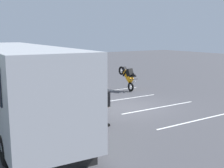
{
  "coord_description": "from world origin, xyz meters",
  "views": [
    {
      "loc": [
        -11.41,
        8.32,
        3.7
      ],
      "look_at": [
        1.02,
        0.34,
        1.1
      ],
      "focal_mm": 45.28,
      "sensor_mm": 36.0,
      "label": 1
    }
  ],
  "objects_px": {
    "stunt_motorcycle": "(128,76)",
    "spectator_left": "(96,96)",
    "spectator_far_left": "(105,102)",
    "spectator_right": "(70,89)",
    "tour_bus": "(18,86)",
    "spectator_centre": "(78,94)",
    "parked_motorcycle_silver": "(80,115)"
  },
  "relations": [
    {
      "from": "tour_bus",
      "to": "parked_motorcycle_silver",
      "type": "xyz_separation_m",
      "value": [
        -1.56,
        -1.98,
        -1.16
      ]
    },
    {
      "from": "spectator_far_left",
      "to": "spectator_left",
      "type": "relative_size",
      "value": 0.96
    },
    {
      "from": "tour_bus",
      "to": "spectator_left",
      "type": "relative_size",
      "value": 6.01
    },
    {
      "from": "tour_bus",
      "to": "spectator_centre",
      "type": "height_order",
      "value": "tour_bus"
    },
    {
      "from": "spectator_far_left",
      "to": "tour_bus",
      "type": "bearing_deg",
      "value": 53.88
    },
    {
      "from": "spectator_far_left",
      "to": "spectator_left",
      "type": "bearing_deg",
      "value": -8.59
    },
    {
      "from": "tour_bus",
      "to": "spectator_right",
      "type": "xyz_separation_m",
      "value": [
        1.25,
        -2.85,
        -0.62
      ]
    },
    {
      "from": "tour_bus",
      "to": "spectator_right",
      "type": "distance_m",
      "value": 3.17
    },
    {
      "from": "stunt_motorcycle",
      "to": "spectator_left",
      "type": "bearing_deg",
      "value": 131.99
    },
    {
      "from": "tour_bus",
      "to": "spectator_left",
      "type": "bearing_deg",
      "value": -109.08
    },
    {
      "from": "spectator_left",
      "to": "stunt_motorcycle",
      "type": "bearing_deg",
      "value": -48.01
    },
    {
      "from": "spectator_centre",
      "to": "parked_motorcycle_silver",
      "type": "height_order",
      "value": "spectator_centre"
    },
    {
      "from": "spectator_centre",
      "to": "parked_motorcycle_silver",
      "type": "bearing_deg",
      "value": 155.1
    },
    {
      "from": "spectator_centre",
      "to": "stunt_motorcycle",
      "type": "relative_size",
      "value": 0.81
    },
    {
      "from": "parked_motorcycle_silver",
      "to": "stunt_motorcycle",
      "type": "relative_size",
      "value": 1.0
    },
    {
      "from": "spectator_left",
      "to": "parked_motorcycle_silver",
      "type": "distance_m",
      "value": 1.3
    },
    {
      "from": "tour_bus",
      "to": "spectator_centre",
      "type": "xyz_separation_m",
      "value": [
        0.13,
        -2.76,
        -0.67
      ]
    },
    {
      "from": "spectator_far_left",
      "to": "spectator_centre",
      "type": "distance_m",
      "value": 2.22
    },
    {
      "from": "spectator_far_left",
      "to": "stunt_motorcycle",
      "type": "height_order",
      "value": "spectator_far_left"
    },
    {
      "from": "spectator_left",
      "to": "spectator_centre",
      "type": "xyz_separation_m",
      "value": [
        1.17,
        0.26,
        -0.09
      ]
    },
    {
      "from": "spectator_centre",
      "to": "stunt_motorcycle",
      "type": "bearing_deg",
      "value": -57.67
    },
    {
      "from": "stunt_motorcycle",
      "to": "spectator_right",
      "type": "bearing_deg",
      "value": 113.03
    },
    {
      "from": "spectator_far_left",
      "to": "spectator_right",
      "type": "bearing_deg",
      "value": 0.29
    },
    {
      "from": "spectator_far_left",
      "to": "spectator_left",
      "type": "distance_m",
      "value": 1.06
    },
    {
      "from": "spectator_far_left",
      "to": "spectator_left",
      "type": "xyz_separation_m",
      "value": [
        1.04,
        -0.16,
        0.05
      ]
    },
    {
      "from": "tour_bus",
      "to": "spectator_right",
      "type": "height_order",
      "value": "tour_bus"
    },
    {
      "from": "stunt_motorcycle",
      "to": "tour_bus",
      "type": "bearing_deg",
      "value": 113.3
    },
    {
      "from": "tour_bus",
      "to": "spectator_far_left",
      "type": "relative_size",
      "value": 6.24
    },
    {
      "from": "tour_bus",
      "to": "stunt_motorcycle",
      "type": "height_order",
      "value": "tour_bus"
    },
    {
      "from": "tour_bus",
      "to": "stunt_motorcycle",
      "type": "bearing_deg",
      "value": -66.7
    },
    {
      "from": "spectator_centre",
      "to": "spectator_right",
      "type": "distance_m",
      "value": 1.13
    },
    {
      "from": "spectator_far_left",
      "to": "spectator_centre",
      "type": "relative_size",
      "value": 1.04
    }
  ]
}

